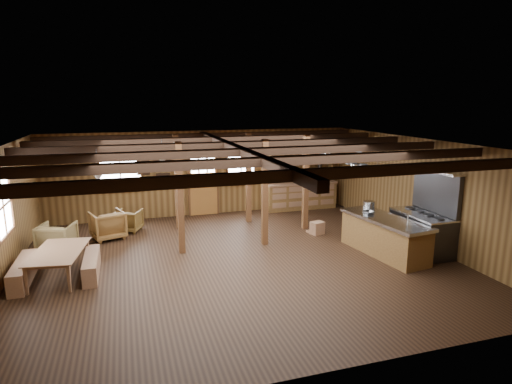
% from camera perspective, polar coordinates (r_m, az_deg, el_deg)
% --- Properties ---
extents(room, '(10.04, 9.04, 2.84)m').
position_cam_1_polar(room, '(9.96, -2.47, -1.66)').
color(room, black).
rests_on(room, ground).
extents(ceiling_joists, '(9.80, 8.82, 0.18)m').
position_cam_1_polar(ceiling_joists, '(9.90, -2.80, 5.79)').
color(ceiling_joists, black).
rests_on(ceiling_joists, ceiling).
extents(timber_posts, '(3.95, 2.35, 2.80)m').
position_cam_1_polar(timber_posts, '(12.05, -2.61, 0.79)').
color(timber_posts, '#492714').
rests_on(timber_posts, floor).
extents(back_door, '(1.02, 0.08, 2.15)m').
position_cam_1_polar(back_door, '(14.31, -7.01, 0.43)').
color(back_door, brown).
rests_on(back_door, floor).
extents(window_back_left, '(1.32, 0.06, 1.32)m').
position_cam_1_polar(window_back_left, '(13.98, -17.65, 2.66)').
color(window_back_left, white).
rests_on(window_back_left, wall_back).
extents(window_back_right, '(1.02, 0.06, 1.32)m').
position_cam_1_polar(window_back_right, '(14.48, -2.02, 3.55)').
color(window_back_right, white).
rests_on(window_back_right, wall_back).
extents(window_left, '(0.14, 1.24, 1.32)m').
position_cam_1_polar(window_left, '(10.40, -30.75, -1.68)').
color(window_left, white).
rests_on(window_left, wall_back).
extents(notice_boards, '(1.08, 0.03, 0.90)m').
position_cam_1_polar(notice_boards, '(14.00, -13.15, 3.10)').
color(notice_boards, silver).
rests_on(notice_boards, wall_back).
extents(back_counter, '(2.55, 0.60, 2.45)m').
position_cam_1_polar(back_counter, '(15.10, 5.98, -0.00)').
color(back_counter, brown).
rests_on(back_counter, floor).
extents(pendant_lamps, '(1.86, 2.36, 0.66)m').
position_cam_1_polar(pendant_lamps, '(10.46, -15.97, 3.31)').
color(pendant_lamps, '#323235').
rests_on(pendant_lamps, ceiling).
extents(pot_rack, '(0.40, 3.00, 0.44)m').
position_cam_1_polar(pot_rack, '(11.10, 12.12, 4.16)').
color(pot_rack, '#323235').
rests_on(pot_rack, ceiling).
extents(kitchen_island, '(1.21, 2.60, 1.20)m').
position_cam_1_polar(kitchen_island, '(11.14, 16.74, -5.60)').
color(kitchen_island, brown).
rests_on(kitchen_island, floor).
extents(step_stool, '(0.47, 0.39, 0.36)m').
position_cam_1_polar(step_stool, '(12.42, 8.17, -4.77)').
color(step_stool, brown).
rests_on(step_stool, floor).
extents(commercial_range, '(0.88, 1.72, 2.12)m').
position_cam_1_polar(commercial_range, '(11.57, 21.51, -4.26)').
color(commercial_range, '#323235').
rests_on(commercial_range, floor).
extents(dining_table, '(1.23, 1.88, 0.62)m').
position_cam_1_polar(dining_table, '(10.26, -24.53, -8.76)').
color(dining_table, brown).
rests_on(dining_table, floor).
extents(bench_wall, '(0.31, 1.65, 0.45)m').
position_cam_1_polar(bench_wall, '(10.42, -28.62, -9.33)').
color(bench_wall, brown).
rests_on(bench_wall, floor).
extents(bench_aisle, '(0.30, 1.58, 0.43)m').
position_cam_1_polar(bench_aisle, '(10.23, -21.07, -9.08)').
color(bench_aisle, brown).
rests_on(bench_aisle, floor).
extents(armchair_a, '(1.05, 1.07, 0.78)m').
position_cam_1_polar(armchair_a, '(12.54, -19.17, -4.19)').
color(armchair_a, brown).
rests_on(armchair_a, floor).
extents(armchair_b, '(0.90, 0.91, 0.63)m').
position_cam_1_polar(armchair_b, '(13.07, -16.62, -3.68)').
color(armchair_b, brown).
rests_on(armchair_b, floor).
extents(armchair_c, '(0.99, 1.01, 0.75)m').
position_cam_1_polar(armchair_c, '(11.93, -24.99, -5.57)').
color(armchair_c, olive).
rests_on(armchair_c, floor).
extents(counter_pot, '(0.32, 0.32, 0.19)m').
position_cam_1_polar(counter_pot, '(11.84, 14.85, -1.63)').
color(counter_pot, '#B4B8BC').
rests_on(counter_pot, kitchen_island).
extents(bowl, '(0.28, 0.28, 0.07)m').
position_cam_1_polar(bowl, '(11.28, 14.78, -2.63)').
color(bowl, silver).
rests_on(bowl, kitchen_island).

